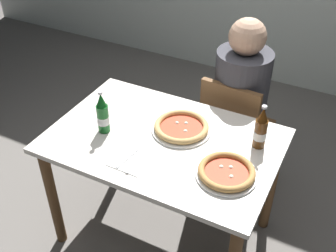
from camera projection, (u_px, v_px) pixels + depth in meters
ground_plane at (164, 231)px, 2.62m from camera, size 8.00×8.00×0.00m
dining_table_main at (164, 155)px, 2.24m from camera, size 1.20×0.80×0.75m
chair_behind_table at (233, 127)px, 2.70m from camera, size 0.43×0.43×0.85m
diner_seated at (238, 111)px, 2.67m from camera, size 0.34×0.34×1.21m
pizza_margherita_near at (181, 127)px, 2.22m from camera, size 0.32×0.32×0.04m
pizza_marinara_far at (227, 172)px, 1.94m from camera, size 0.29×0.29×0.04m
beer_bottle_left at (103, 115)px, 2.17m from camera, size 0.07×0.07×0.25m
beer_bottle_center at (261, 130)px, 2.06m from camera, size 0.07×0.07×0.25m
napkin_with_cutlery at (131, 160)px, 2.03m from camera, size 0.18×0.19×0.01m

